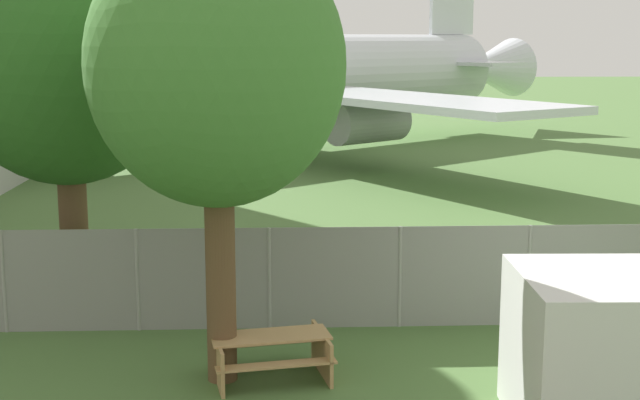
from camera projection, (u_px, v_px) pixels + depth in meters
perimeter_fence at (269, 278)px, 17.28m from camera, size 56.07×0.07×2.02m
airplane at (232, 79)px, 41.85m from camera, size 36.16×30.64×11.78m
picnic_bench_open_grass at (271, 351)px, 14.82m from camera, size 2.19×1.74×0.76m
tree_near_hangar at (65, 54)px, 18.04m from camera, size 4.93×4.93×8.03m
tree_left_of_cabin at (216, 67)px, 13.94m from camera, size 4.09×4.09×7.45m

